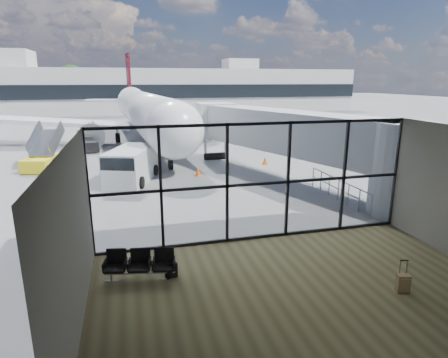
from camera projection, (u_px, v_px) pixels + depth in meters
name	position (u px, v px, depth m)	size (l,w,h in m)	color
ground	(161.00, 124.00, 51.97)	(220.00, 220.00, 0.00)	slate
lounge_shell	(323.00, 216.00, 9.36)	(12.02, 8.01, 4.51)	brown
glass_curtain_wall	(258.00, 183.00, 13.96)	(12.10, 0.12, 4.50)	white
jet_bridge	(297.00, 137.00, 21.63)	(8.00, 16.50, 4.33)	#ADB0B2
apron_railing	(338.00, 187.00, 18.98)	(0.06, 5.46, 1.11)	gray
far_terminal	(146.00, 90.00, 71.31)	(80.00, 12.20, 11.00)	#B2B2AD
tree_3	(8.00, 87.00, 74.20)	(4.95, 4.95, 7.12)	#382619
tree_4	(41.00, 84.00, 75.49)	(5.61, 5.61, 8.07)	#382619
tree_5	(72.00, 81.00, 76.78)	(6.27, 6.27, 9.03)	#382619
seating_row	(140.00, 263.00, 11.47)	(2.13, 0.97, 0.95)	gray
backpack	(171.00, 270.00, 11.59)	(0.40, 0.39, 0.52)	black
suitcase	(403.00, 283.00, 10.75)	(0.40, 0.32, 0.97)	#957C53
airliner	(144.00, 111.00, 37.96)	(31.86, 36.96, 9.52)	white
service_van	(131.00, 165.00, 22.35)	(3.43, 5.02, 2.01)	silver
belt_loader	(88.00, 145.00, 32.34)	(2.05, 3.66, 1.60)	black
mobile_stairs	(43.00, 161.00, 25.56)	(2.52, 3.88, 2.52)	yellow
traffic_cone_b	(198.00, 172.00, 23.94)	(0.39, 0.39, 0.55)	#FF550D
traffic_cone_c	(265.00, 161.00, 27.21)	(0.40, 0.40, 0.57)	orange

